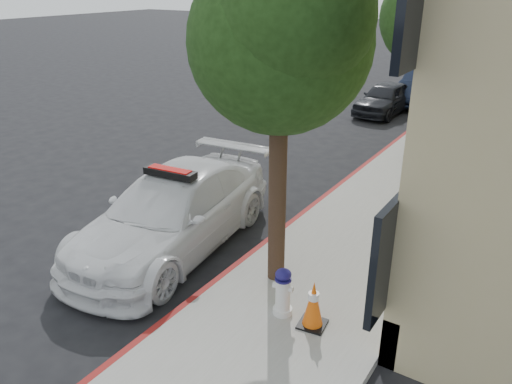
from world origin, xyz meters
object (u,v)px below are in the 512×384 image
object	(u,v)px
fire_hydrant	(283,292)
traffic_cone	(313,304)
parked_car_far	(428,85)
parked_car_mid	(385,98)
police_car	(173,212)

from	to	relation	value
fire_hydrant	traffic_cone	world-z (taller)	fire_hydrant
parked_car_far	fire_hydrant	xyz separation A→B (m)	(2.34, -16.73, -0.25)
fire_hydrant	traffic_cone	xyz separation A→B (m)	(0.54, -0.01, -0.01)
parked_car_far	traffic_cone	size ratio (longest dim) A/B	6.19
parked_car_mid	fire_hydrant	distance (m)	14.27
police_car	traffic_cone	size ratio (longest dim) A/B	7.13
police_car	traffic_cone	world-z (taller)	police_car
traffic_cone	parked_car_far	bearing A→B (deg)	99.77
fire_hydrant	traffic_cone	size ratio (longest dim) A/B	1.04
traffic_cone	parked_car_mid	bearing A→B (deg)	105.19
police_car	fire_hydrant	distance (m)	3.25
parked_car_mid	parked_car_far	xyz separation A→B (m)	(0.90, 2.84, 0.16)
police_car	parked_car_far	bearing A→B (deg)	80.97
parked_car_mid	fire_hydrant	xyz separation A→B (m)	(3.24, -13.90, -0.09)
fire_hydrant	traffic_cone	bearing A→B (deg)	-6.32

